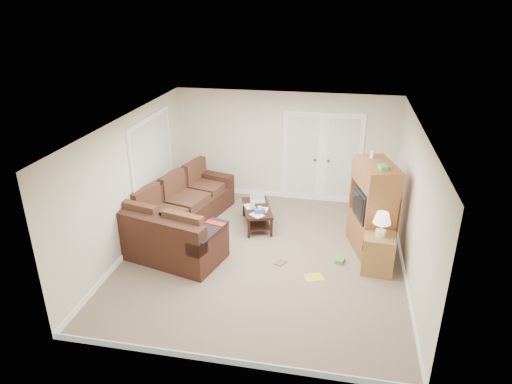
% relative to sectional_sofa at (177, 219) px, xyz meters
% --- Properties ---
extents(floor, '(5.50, 5.50, 0.00)m').
position_rel_sectional_sofa_xyz_m(floor, '(1.81, -0.44, -0.37)').
color(floor, gray).
rests_on(floor, ground).
extents(ceiling, '(5.00, 5.50, 0.02)m').
position_rel_sectional_sofa_xyz_m(ceiling, '(1.81, -0.44, 2.13)').
color(ceiling, white).
rests_on(ceiling, wall_back).
extents(wall_left, '(0.02, 5.50, 2.50)m').
position_rel_sectional_sofa_xyz_m(wall_left, '(-0.69, -0.44, 0.88)').
color(wall_left, silver).
rests_on(wall_left, floor).
extents(wall_right, '(0.02, 5.50, 2.50)m').
position_rel_sectional_sofa_xyz_m(wall_right, '(4.31, -0.44, 0.88)').
color(wall_right, silver).
rests_on(wall_right, floor).
extents(wall_back, '(5.00, 0.02, 2.50)m').
position_rel_sectional_sofa_xyz_m(wall_back, '(1.81, 2.31, 0.88)').
color(wall_back, silver).
rests_on(wall_back, floor).
extents(wall_front, '(5.00, 0.02, 2.50)m').
position_rel_sectional_sofa_xyz_m(wall_front, '(1.81, -3.19, 0.88)').
color(wall_front, silver).
rests_on(wall_front, floor).
extents(baseboards, '(5.00, 5.50, 0.10)m').
position_rel_sectional_sofa_xyz_m(baseboards, '(1.81, -0.44, -0.32)').
color(baseboards, silver).
rests_on(baseboards, floor).
extents(french_doors, '(1.80, 0.05, 2.13)m').
position_rel_sectional_sofa_xyz_m(french_doors, '(2.66, 2.28, 0.67)').
color(french_doors, silver).
rests_on(french_doors, floor).
extents(window_left, '(0.05, 1.92, 1.42)m').
position_rel_sectional_sofa_xyz_m(window_left, '(-0.66, 0.56, 1.18)').
color(window_left, silver).
rests_on(window_left, wall_left).
extents(sectional_sofa, '(2.21, 3.46, 0.94)m').
position_rel_sectional_sofa_xyz_m(sectional_sofa, '(0.00, 0.00, 0.00)').
color(sectional_sofa, '#3B2016').
rests_on(sectional_sofa, floor).
extents(coffee_table, '(0.83, 1.17, 0.72)m').
position_rel_sectional_sofa_xyz_m(coffee_table, '(1.46, 0.72, -0.13)').
color(coffee_table, black).
rests_on(coffee_table, floor).
extents(tv_armoire, '(0.86, 1.19, 1.84)m').
position_rel_sectional_sofa_xyz_m(tv_armoire, '(3.72, 0.21, 0.50)').
color(tv_armoire, brown).
rests_on(tv_armoire, floor).
extents(side_cabinet, '(0.56, 0.56, 1.12)m').
position_rel_sectional_sofa_xyz_m(side_cabinet, '(3.83, -0.53, 0.03)').
color(side_cabinet, olive).
rests_on(side_cabinet, floor).
extents(space_heater, '(0.13, 0.12, 0.29)m').
position_rel_sectional_sofa_xyz_m(space_heater, '(3.79, 2.01, -0.22)').
color(space_heater, silver).
rests_on(space_heater, floor).
extents(floor_magazine, '(0.37, 0.33, 0.01)m').
position_rel_sectional_sofa_xyz_m(floor_magazine, '(2.78, -0.97, -0.37)').
color(floor_magazine, yellow).
rests_on(floor_magazine, floor).
extents(floor_greenbox, '(0.18, 0.22, 0.08)m').
position_rel_sectional_sofa_xyz_m(floor_greenbox, '(3.20, -0.39, -0.33)').
color(floor_greenbox, '#469B4C').
rests_on(floor_greenbox, floor).
extents(floor_book, '(0.24, 0.27, 0.02)m').
position_rel_sectional_sofa_xyz_m(floor_book, '(2.08, -0.59, -0.36)').
color(floor_book, brown).
rests_on(floor_book, floor).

